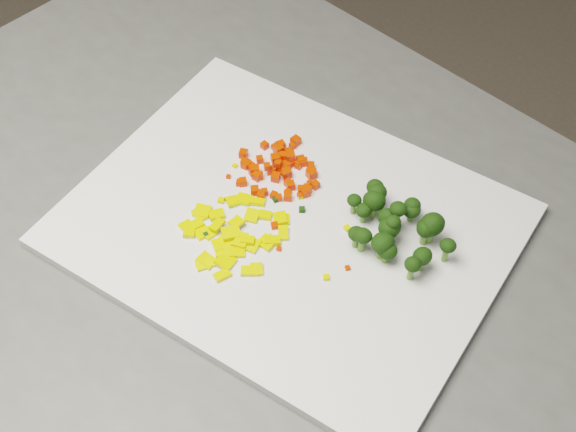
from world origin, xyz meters
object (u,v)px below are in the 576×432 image
Objects in this scene: counter_block at (272,424)px; carrot_pile at (277,162)px; pepper_pile at (234,234)px; cutting_board at (288,225)px; broccoli_pile at (393,226)px.

counter_block is 10.37× the size of carrot_pile.
carrot_pile is at bearing 98.89° from pepper_pile.
counter_block is 0.49m from carrot_pile.
counter_block is at bearing 31.35° from pepper_pile.
cutting_board is 3.75× the size of broccoli_pile.
carrot_pile reaches higher than pepper_pile.
counter_block is 0.51m from broccoli_pile.
cutting_board is 4.50× the size of carrot_pile.
carrot_pile is (-0.04, 0.09, 0.48)m from counter_block.
broccoli_pile reaches higher than pepper_pile.
carrot_pile reaches higher than counter_block.
carrot_pile is 0.83× the size of broccoli_pile.
pepper_pile is 0.97× the size of broccoli_pile.
cutting_board is (0.01, 0.03, 0.46)m from counter_block.
cutting_board is 0.06m from pepper_pile.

